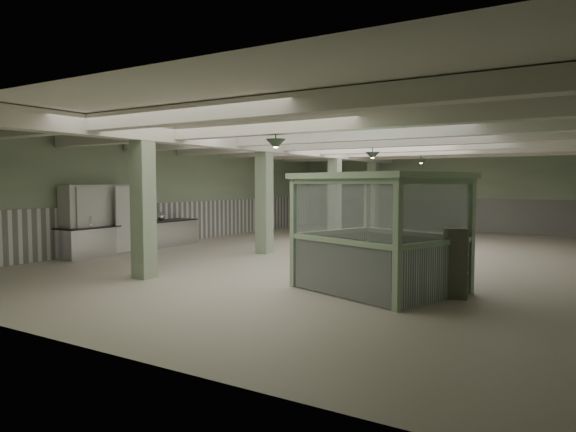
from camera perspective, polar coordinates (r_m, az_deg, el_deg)
The scene contains 30 objects.
floor at distance 15.92m, azimuth 6.90°, elevation -4.33°, with size 20.00×20.00×0.00m, color beige.
ceiling at distance 15.83m, azimuth 7.00°, elevation 8.68°, with size 14.00×20.00×0.02m, color silver.
wall_back at distance 25.22m, azimuth 16.39°, elevation 2.60°, with size 14.00×0.02×3.60m, color #A3B591.
wall_front at distance 7.85m, azimuth -24.81°, elevation 0.32°, with size 14.00×0.02×3.60m, color #A3B591.
wall_left at distance 19.72m, azimuth -11.92°, elevation 2.40°, with size 0.02×20.00×3.60m, color #A3B591.
wainscot_left at distance 19.76m, azimuth -11.83°, elevation -0.64°, with size 0.05×19.90×1.50m, color white.
wainscot_back at distance 25.24m, azimuth 16.33°, elevation 0.21°, with size 13.90×0.05×1.50m, color white.
girder at distance 17.00m, azimuth -0.77°, elevation 7.62°, with size 0.45×19.90×0.40m, color silver.
beam_a at distance 9.54m, azimuth -12.28°, elevation 10.87°, with size 13.90×0.35×0.32m, color silver.
beam_b at distance 11.47m, azimuth -3.51°, elevation 9.71°, with size 13.90×0.35×0.32m, color silver.
beam_c at distance 13.59m, azimuth 2.60°, elevation 8.77°, with size 13.90×0.35×0.32m, color silver.
beam_d at distance 15.82m, azimuth 7.00°, elevation 8.03°, with size 13.90×0.35×0.32m, color silver.
beam_e at distance 18.12m, azimuth 10.29°, elevation 7.44°, with size 13.90×0.35×0.32m, color silver.
beam_f at distance 20.46m, azimuth 12.83°, elevation 6.97°, with size 13.90×0.35×0.32m, color silver.
beam_g at distance 22.84m, azimuth 14.83°, elevation 6.59°, with size 13.90×0.35×0.32m, color silver.
column_a at distance 12.30m, azimuth -15.80°, elevation 1.62°, with size 0.42×0.42×3.60m, color #94AA89.
column_b at distance 16.12m, azimuth -2.66°, elevation 2.21°, with size 0.42×0.42×3.60m, color #94AA89.
column_c at distance 20.46m, azimuth 5.20°, elevation 2.51°, with size 0.42×0.42×3.60m, color #94AA89.
column_d at distance 24.11m, azimuth 9.40°, elevation 2.65°, with size 0.42×0.42×3.60m, color #94AA89.
pendant_front at distance 11.16m, azimuth -1.37°, elevation 7.98°, with size 0.44×0.44×0.22m, color #2C3B2E.
pendant_mid at distance 16.05m, azimuth 9.37°, elevation 6.62°, with size 0.44×0.44×0.22m, color #2C3B2E.
pendant_back at distance 20.77m, azimuth 14.57°, elevation 5.87°, with size 0.44×0.44×0.22m, color #2C3B2E.
prep_counter at distance 17.59m, azimuth -16.79°, elevation -2.19°, with size 0.92×5.30×0.91m.
pitcher_near at distance 18.32m, azimuth -13.95°, elevation -0.05°, with size 0.21×0.24×0.31m, color silver, non-canonical shape.
pitcher_far at distance 16.80m, azimuth -19.32°, elevation -0.53°, with size 0.19×0.22×0.28m, color silver, non-canonical shape.
veg_colander at distance 17.97m, azimuth -15.80°, elevation -0.36°, with size 0.40×0.40×0.18m, color #414146, non-canonical shape.
orange_bowl at distance 16.53m, azimuth -20.61°, elevation -0.95°, with size 0.25×0.25×0.09m, color #B2B2B7.
walkin_cooler at distance 16.77m, azimuth -20.33°, elevation -0.48°, with size 0.81×2.32×2.13m.
guard_booth at distance 10.68m, azimuth 10.16°, elevation 0.67°, with size 3.68×3.40×2.42m.
filing_cabinet at distance 10.53m, azimuth 18.03°, elevation -4.91°, with size 0.44×0.62×1.35m, color #55594A.
Camera 1 is at (6.51, -14.36, 2.21)m, focal length 32.00 mm.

